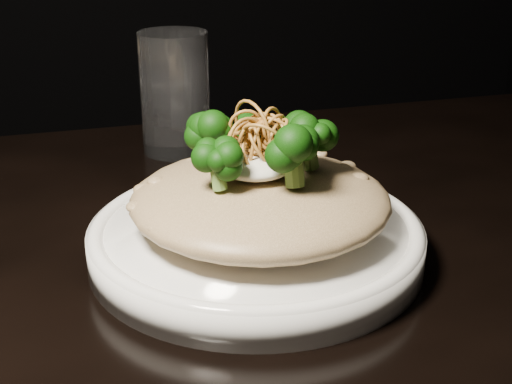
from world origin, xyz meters
TOP-DOWN VIEW (x-y plane):
  - table at (0.00, 0.00)m, footprint 1.10×0.80m
  - plate at (0.01, 0.03)m, footprint 0.26×0.26m
  - risotto at (0.01, 0.03)m, footprint 0.20×0.20m
  - broccoli at (0.01, 0.02)m, footprint 0.11×0.11m
  - cheese at (0.01, 0.03)m, footprint 0.06×0.06m
  - shallots at (0.01, 0.03)m, footprint 0.05×0.05m
  - drinking_glass at (-0.00, 0.29)m, footprint 0.08×0.08m

SIDE VIEW (x-z plane):
  - table at x=0.00m, z-range 0.29..1.04m
  - plate at x=0.01m, z-range 0.75..0.78m
  - risotto at x=0.01m, z-range 0.78..0.82m
  - drinking_glass at x=0.00m, z-range 0.75..0.88m
  - cheese at x=0.01m, z-range 0.82..0.84m
  - broccoli at x=0.01m, z-range 0.82..0.86m
  - shallots at x=0.01m, z-range 0.84..0.87m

